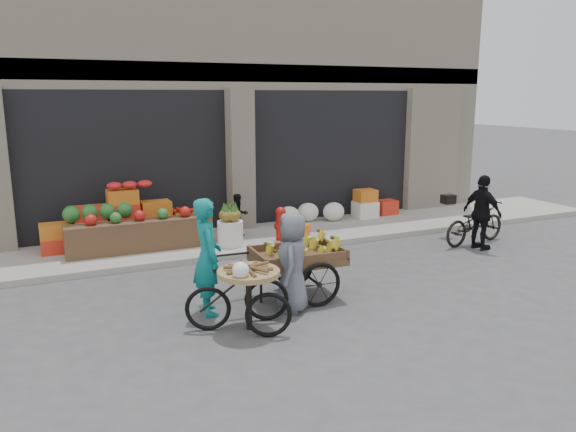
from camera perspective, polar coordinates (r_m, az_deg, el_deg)
name	(u,v)px	position (r m, az deg, el deg)	size (l,w,h in m)	color
ground	(355,303)	(8.73, 6.81, -8.79)	(80.00, 80.00, 0.00)	#424244
sidewalk	(256,238)	(12.22, -3.30, -2.29)	(18.00, 2.20, 0.12)	gray
building	(200,85)	(15.56, -8.95, 13.01)	(14.00, 6.45, 7.00)	beige
fruit_display	(136,219)	(11.70, -15.23, -0.28)	(3.10, 1.12, 1.24)	red
pineapple_bin	(230,233)	(11.44, -5.88, -1.74)	(0.52, 0.52, 0.50)	silver
fire_hydrant	(281,222)	(11.76, -0.75, -0.63)	(0.22, 0.22, 0.71)	#A5140F
orange_bucket	(303,231)	(11.98, 1.54, -1.54)	(0.32, 0.32, 0.30)	orange
right_bay_goods	(346,208)	(13.80, 5.89, 0.83)	(3.35, 0.60, 0.70)	silver
seated_person	(239,215)	(12.07, -5.05, 0.06)	(0.45, 0.35, 0.93)	black
banana_cart	(294,254)	(8.67, 0.65, -3.92)	(2.37, 1.07, 0.97)	brown
vendor_woman	(207,257)	(8.12, -8.19, -4.10)	(0.62, 0.41, 1.70)	#0F7474
tricycle_cart	(248,290)	(7.59, -4.07, -7.46)	(1.45, 1.08, 0.95)	#9E7F51
vendor_grey	(292,262)	(8.17, 0.44, -4.72)	(0.72, 0.47, 1.47)	slate
bicycle	(475,223)	(12.55, 18.43, -0.68)	(0.60, 1.72, 0.90)	black
cyclist	(482,213)	(12.07, 19.13, 0.32)	(0.90, 0.38, 1.54)	black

